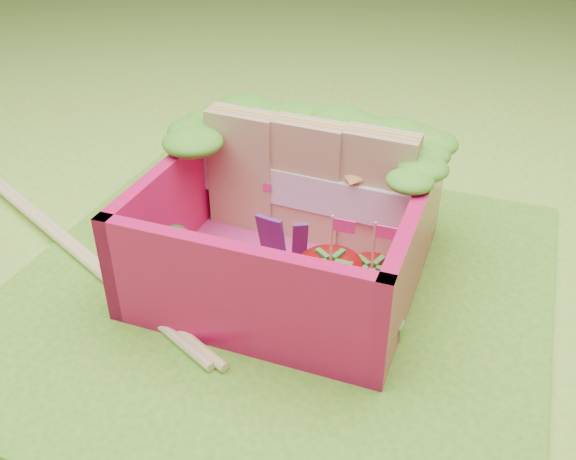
{
  "coord_description": "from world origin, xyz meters",
  "views": [
    {
      "loc": [
        0.94,
        -2.36,
        2.01
      ],
      "look_at": [
        0.0,
        0.15,
        0.28
      ],
      "focal_mm": 40.0,
      "sensor_mm": 36.0,
      "label": 1
    }
  ],
  "objects_px": {
    "bento_box": "(289,226)",
    "sandwich_stack": "(309,182)",
    "chopsticks": "(76,249)",
    "broccoli": "(176,253)",
    "strawberry_left": "(330,287)",
    "strawberry_right": "(370,291)"
  },
  "relations": [
    {
      "from": "bento_box",
      "to": "sandwich_stack",
      "type": "relative_size",
      "value": 1.09
    },
    {
      "from": "chopsticks",
      "to": "bento_box",
      "type": "bearing_deg",
      "value": 12.37
    },
    {
      "from": "broccoli",
      "to": "chopsticks",
      "type": "relative_size",
      "value": 0.15
    },
    {
      "from": "broccoli",
      "to": "strawberry_left",
      "type": "relative_size",
      "value": 0.66
    },
    {
      "from": "sandwich_stack",
      "to": "broccoli",
      "type": "relative_size",
      "value": 3.47
    },
    {
      "from": "sandwich_stack",
      "to": "chopsticks",
      "type": "relative_size",
      "value": 0.52
    },
    {
      "from": "bento_box",
      "to": "broccoli",
      "type": "relative_size",
      "value": 3.77
    },
    {
      "from": "sandwich_stack",
      "to": "strawberry_right",
      "type": "bearing_deg",
      "value": -48.67
    },
    {
      "from": "sandwich_stack",
      "to": "strawberry_left",
      "type": "bearing_deg",
      "value": -62.87
    },
    {
      "from": "chopsticks",
      "to": "broccoli",
      "type": "bearing_deg",
      "value": -8.25
    },
    {
      "from": "broccoli",
      "to": "chopsticks",
      "type": "distance_m",
      "value": 0.72
    },
    {
      "from": "bento_box",
      "to": "chopsticks",
      "type": "bearing_deg",
      "value": -167.63
    },
    {
      "from": "sandwich_stack",
      "to": "strawberry_right",
      "type": "relative_size",
      "value": 2.4
    },
    {
      "from": "sandwich_stack",
      "to": "strawberry_right",
      "type": "distance_m",
      "value": 0.75
    },
    {
      "from": "broccoli",
      "to": "chopsticks",
      "type": "height_order",
      "value": "broccoli"
    },
    {
      "from": "bento_box",
      "to": "sandwich_stack",
      "type": "distance_m",
      "value": 0.31
    },
    {
      "from": "bento_box",
      "to": "sandwich_stack",
      "type": "height_order",
      "value": "sandwich_stack"
    },
    {
      "from": "strawberry_right",
      "to": "chopsticks",
      "type": "relative_size",
      "value": 0.22
    },
    {
      "from": "bento_box",
      "to": "chopsticks",
      "type": "xyz_separation_m",
      "value": [
        -1.13,
        -0.25,
        -0.25
      ]
    },
    {
      "from": "sandwich_stack",
      "to": "strawberry_right",
      "type": "height_order",
      "value": "sandwich_stack"
    },
    {
      "from": "sandwich_stack",
      "to": "chopsticks",
      "type": "height_order",
      "value": "sandwich_stack"
    },
    {
      "from": "bento_box",
      "to": "sandwich_stack",
      "type": "bearing_deg",
      "value": 89.06
    }
  ]
}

